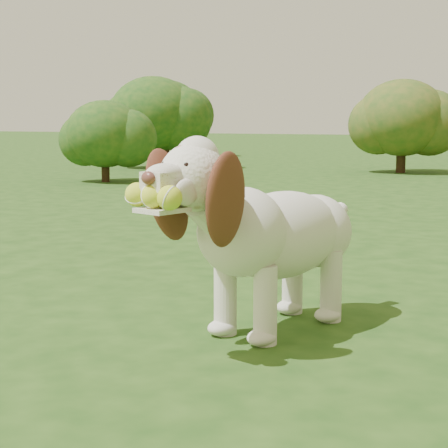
% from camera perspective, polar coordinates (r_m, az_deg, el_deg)
% --- Properties ---
extents(ground, '(80.00, 80.00, 0.00)m').
position_cam_1_polar(ground, '(3.14, -7.75, -8.39)').
color(ground, '#1B3F12').
rests_on(ground, ground).
extents(dog, '(0.62, 1.26, 0.82)m').
position_cam_1_polar(dog, '(3.07, 3.17, -0.35)').
color(dog, silver).
rests_on(dog, ground).
extents(shrub_a, '(1.11, 1.11, 1.15)m').
position_cam_1_polar(shrub_a, '(10.76, -9.07, 6.79)').
color(shrub_a, '#382314').
rests_on(shrub_a, ground).
extents(shrub_b, '(1.49, 1.49, 1.55)m').
position_cam_1_polar(shrub_b, '(12.82, 13.43, 7.87)').
color(shrub_b, '#382314').
rests_on(shrub_b, ground).
extents(shrub_g, '(1.76, 1.76, 1.83)m').
position_cam_1_polar(shrub_g, '(18.20, -4.50, 8.55)').
color(shrub_g, '#382314').
rests_on(shrub_g, ground).
extents(shrub_e, '(1.60, 1.60, 1.66)m').
position_cam_1_polar(shrub_e, '(13.69, -5.41, 8.32)').
color(shrub_e, '#382314').
rests_on(shrub_e, ground).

